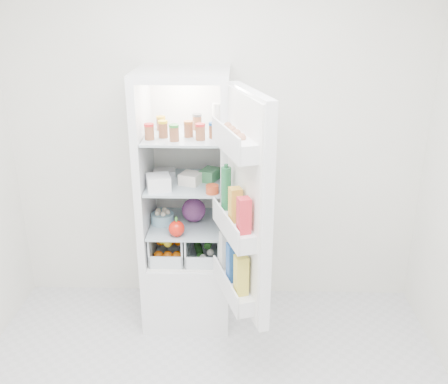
{
  "coord_description": "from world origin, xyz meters",
  "views": [
    {
      "loc": [
        0.16,
        -1.96,
        2.24
      ],
      "look_at": [
        0.07,
        0.95,
        1.08
      ],
      "focal_mm": 40.0,
      "sensor_mm": 36.0,
      "label": 1
    }
  ],
  "objects_px": {
    "refrigerator": "(188,230)",
    "fridge_door": "(244,211)",
    "red_cabbage": "(194,210)",
    "mushroom_bowl": "(162,218)"
  },
  "relations": [
    {
      "from": "refrigerator",
      "to": "fridge_door",
      "type": "bearing_deg",
      "value": -57.68
    },
    {
      "from": "red_cabbage",
      "to": "mushroom_bowl",
      "type": "distance_m",
      "value": 0.23
    },
    {
      "from": "red_cabbage",
      "to": "mushroom_bowl",
      "type": "height_order",
      "value": "red_cabbage"
    },
    {
      "from": "fridge_door",
      "to": "red_cabbage",
      "type": "bearing_deg",
      "value": 11.87
    },
    {
      "from": "red_cabbage",
      "to": "mushroom_bowl",
      "type": "relative_size",
      "value": 1.06
    },
    {
      "from": "mushroom_bowl",
      "to": "refrigerator",
      "type": "bearing_deg",
      "value": 23.63
    },
    {
      "from": "refrigerator",
      "to": "fridge_door",
      "type": "height_order",
      "value": "refrigerator"
    },
    {
      "from": "refrigerator",
      "to": "fridge_door",
      "type": "relative_size",
      "value": 1.38
    },
    {
      "from": "refrigerator",
      "to": "mushroom_bowl",
      "type": "height_order",
      "value": "refrigerator"
    },
    {
      "from": "refrigerator",
      "to": "mushroom_bowl",
      "type": "bearing_deg",
      "value": -156.37
    }
  ]
}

